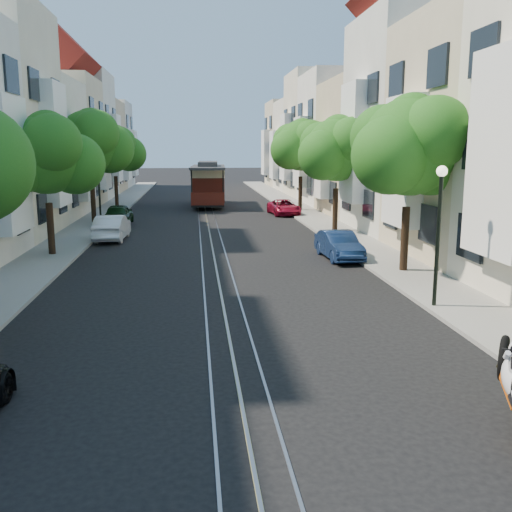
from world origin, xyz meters
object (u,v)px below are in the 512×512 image
object	(u,v)px
tree_e_b	(411,149)
parked_car_w_mid	(112,227)
tree_e_c	(338,151)
cable_car	(208,182)
tree_w_b	(47,157)
parked_car_e_mid	(339,245)
lamp_west	(99,182)
parked_car_w_far	(119,214)
tree_w_d	(115,150)
lamp_east	(439,215)
tree_w_c	(91,143)
tree_e_d	(302,147)
parked_car_e_far	(284,207)

from	to	relation	value
tree_e_b	parked_car_w_mid	distance (m)	16.13
tree_e_c	cable_car	xyz separation A→B (m)	(-6.92, 15.76, -2.62)
cable_car	tree_e_c	bearing A→B (deg)	-63.89
tree_e_c	tree_w_b	world-z (taller)	tree_e_c
tree_e_c	parked_car_e_mid	distance (m)	9.08
lamp_west	parked_car_w_far	xyz separation A→B (m)	(0.70, 2.62, -2.18)
tree_e_c	parked_car_e_mid	xyz separation A→B (m)	(-1.85, -7.94, -3.99)
tree_w_d	lamp_east	distance (m)	34.73
tree_e_c	cable_car	size ratio (longest dim) A/B	0.74
lamp_west	tree_w_c	bearing A→B (deg)	105.75
tree_w_c	tree_e_c	bearing A→B (deg)	-19.15
tree_e_d	cable_car	distance (m)	8.88
tree_w_c	parked_car_w_far	distance (m)	4.68
parked_car_e_far	lamp_west	bearing A→B (deg)	-155.37
tree_w_d	tree_e_b	bearing A→B (deg)	-61.93
tree_e_c	tree_w_c	distance (m)	15.25
tree_e_d	parked_car_w_far	world-z (taller)	tree_e_d
tree_e_b	tree_e_d	size ratio (longest dim) A/B	0.98
tree_e_b	tree_w_c	bearing A→B (deg)	131.99
tree_e_b	parked_car_e_mid	xyz separation A→B (m)	(-1.85, 3.06, -4.13)
tree_w_b	parked_car_e_far	distance (m)	19.87
tree_w_c	parked_car_w_mid	distance (m)	8.14
cable_car	parked_car_w_mid	distance (m)	18.22
tree_w_c	parked_car_w_far	size ratio (longest dim) A/B	1.83
tree_w_b	tree_w_c	distance (m)	11.02
tree_e_c	parked_car_e_mid	size ratio (longest dim) A/B	1.77
lamp_west	parked_car_w_mid	xyz separation A→B (m)	(1.14, -3.58, -2.18)
lamp_east	lamp_west	world-z (taller)	same
tree_e_b	tree_w_b	size ratio (longest dim) A/B	1.07
tree_e_c	tree_e_d	bearing A→B (deg)	90.00
lamp_east	cable_car	distance (m)	32.30
tree_e_c	lamp_west	size ratio (longest dim) A/B	1.57
tree_e_b	parked_car_e_mid	bearing A→B (deg)	121.18
parked_car_e_mid	tree_e_c	bearing A→B (deg)	73.94
tree_e_d	lamp_west	xyz separation A→B (m)	(-13.56, -8.98, -2.02)
lamp_west	parked_car_w_far	world-z (taller)	lamp_west
tree_e_b	parked_car_e_far	bearing A→B (deg)	94.81
tree_e_d	parked_car_e_far	world-z (taller)	tree_e_d
tree_e_c	parked_car_e_far	bearing A→B (deg)	100.74
tree_w_b	tree_e_c	bearing A→B (deg)	22.62
tree_e_b	tree_e_c	bearing A→B (deg)	90.00
lamp_west	parked_car_w_mid	size ratio (longest dim) A/B	1.03
tree_w_c	lamp_east	bearing A→B (deg)	-57.35
parked_car_e_far	tree_e_c	bearing A→B (deg)	-84.12
tree_e_c	parked_car_w_mid	distance (m)	13.12
tree_w_b	parked_car_w_mid	size ratio (longest dim) A/B	1.55
tree_w_d	cable_car	xyz separation A→B (m)	(7.48, -0.24, -2.62)
tree_e_d	tree_e_c	bearing A→B (deg)	-90.00
tree_w_c	tree_w_d	distance (m)	11.01
tree_e_c	tree_w_c	world-z (taller)	tree_w_c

